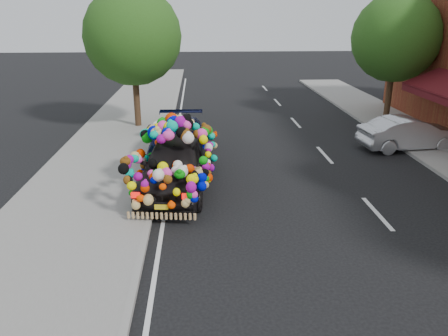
# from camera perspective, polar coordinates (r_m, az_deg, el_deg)

# --- Properties ---
(ground) EXTENTS (100.00, 100.00, 0.00)m
(ground) POSITION_cam_1_polar(r_m,az_deg,el_deg) (11.37, 2.27, -6.42)
(ground) COLOR black
(ground) RESTS_ON ground
(sidewalk) EXTENTS (4.00, 60.00, 0.12)m
(sidewalk) POSITION_cam_1_polar(r_m,az_deg,el_deg) (11.75, -19.22, -6.36)
(sidewalk) COLOR gray
(sidewalk) RESTS_ON ground
(kerb) EXTENTS (0.15, 60.00, 0.13)m
(kerb) POSITION_cam_1_polar(r_m,az_deg,el_deg) (11.37, -9.67, -6.35)
(kerb) COLOR gray
(kerb) RESTS_ON ground
(lane_markings) EXTENTS (6.00, 50.00, 0.01)m
(lane_markings) POSITION_cam_1_polar(r_m,az_deg,el_deg) (12.24, 19.37, -5.59)
(lane_markings) COLOR silver
(lane_markings) RESTS_ON ground
(tree_near_sidewalk) EXTENTS (4.20, 4.20, 6.13)m
(tree_near_sidewalk) POSITION_cam_1_polar(r_m,az_deg,el_deg) (19.87, -11.87, 16.49)
(tree_near_sidewalk) COLOR #332114
(tree_near_sidewalk) RESTS_ON ground
(tree_far_b) EXTENTS (4.00, 4.00, 5.90)m
(tree_far_b) POSITION_cam_1_polar(r_m,az_deg,el_deg) (22.13, 21.55, 15.53)
(tree_far_b) COLOR #332114
(tree_far_b) RESTS_ON ground
(plush_art_car) EXTENTS (2.76, 5.01, 2.21)m
(plush_art_car) POSITION_cam_1_polar(r_m,az_deg,el_deg) (12.77, -6.33, 1.96)
(plush_art_car) COLOR black
(plush_art_car) RESTS_ON ground
(navy_sedan) EXTENTS (2.15, 4.97, 1.43)m
(navy_sedan) POSITION_cam_1_polar(r_m,az_deg,el_deg) (15.29, -6.10, 3.30)
(navy_sedan) COLOR black
(navy_sedan) RESTS_ON ground
(silver_hatchback) EXTENTS (3.92, 1.73, 1.25)m
(silver_hatchback) POSITION_cam_1_polar(r_m,az_deg,el_deg) (18.17, 23.07, 4.18)
(silver_hatchback) COLOR #B3B4BA
(silver_hatchback) RESTS_ON ground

